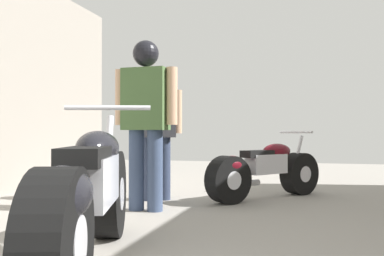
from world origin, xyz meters
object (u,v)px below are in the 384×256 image
at_px(mechanic_in_blue, 157,127).
at_px(motorcycle_black_naked, 264,171).
at_px(mechanic_with_helmet, 146,109).
at_px(motorcycle_maroon_cruiser, 89,197).

bearing_deg(mechanic_in_blue, motorcycle_black_naked, 19.47).
relative_size(motorcycle_black_naked, mechanic_with_helmet, 0.86).
distance_m(mechanic_in_blue, mechanic_with_helmet, 0.73).
relative_size(motorcycle_black_naked, mechanic_in_blue, 0.98).
distance_m(motorcycle_maroon_cruiser, mechanic_with_helmet, 2.05).
xyz_separation_m(motorcycle_maroon_cruiser, mechanic_in_blue, (-0.53, 2.60, 0.46)).
bearing_deg(motorcycle_maroon_cruiser, mechanic_in_blue, 101.51).
bearing_deg(motorcycle_maroon_cruiser, mechanic_with_helmet, 101.85).
xyz_separation_m(motorcycle_maroon_cruiser, mechanic_with_helmet, (-0.40, 1.91, 0.64)).
distance_m(motorcycle_maroon_cruiser, motorcycle_black_naked, 3.14).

